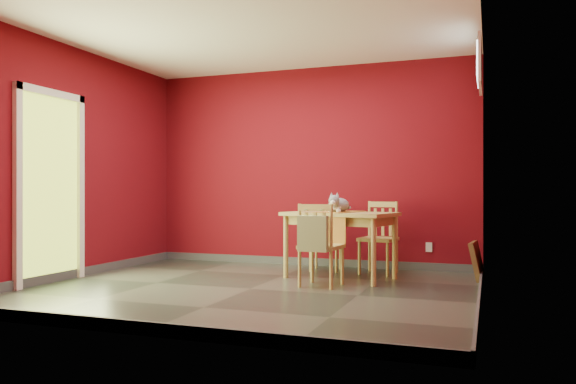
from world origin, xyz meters
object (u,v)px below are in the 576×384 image
(tote_bag, at_px, (313,233))
(picture_frame, at_px, (477,261))
(chair_near, at_px, (320,244))
(cat, at_px, (339,202))
(dining_table, at_px, (340,220))
(chair_far_left, at_px, (327,238))
(chair_far_right, at_px, (379,237))

(tote_bag, distance_m, picture_frame, 2.03)
(chair_near, relative_size, cat, 1.88)
(dining_table, xyz_separation_m, chair_far_left, (-0.34, 0.63, -0.26))
(dining_table, relative_size, chair_far_right, 1.53)
(tote_bag, bearing_deg, cat, 85.34)
(chair_far_left, xyz_separation_m, chair_far_right, (0.69, -0.05, 0.05))
(dining_table, height_order, chair_far_left, chair_far_left)
(chair_near, height_order, picture_frame, chair_near)
(tote_bag, distance_m, cat, 0.86)
(chair_far_left, relative_size, tote_bag, 1.83)
(chair_far_left, distance_m, chair_near, 1.27)
(chair_far_right, bearing_deg, chair_near, -109.17)
(cat, bearing_deg, dining_table, 78.04)
(chair_far_left, bearing_deg, cat, -63.04)
(chair_near, xyz_separation_m, picture_frame, (1.55, 1.03, -0.23))
(tote_bag, bearing_deg, chair_near, 87.09)
(tote_bag, bearing_deg, chair_far_left, 100.46)
(picture_frame, bearing_deg, tote_bag, -141.58)
(dining_table, bearing_deg, picture_frame, 15.76)
(dining_table, height_order, cat, cat)
(dining_table, xyz_separation_m, cat, (-0.01, -0.02, 0.21))
(chair_far_left, xyz_separation_m, tote_bag, (0.27, -1.45, 0.17))
(tote_bag, bearing_deg, picture_frame, 38.42)
(chair_far_right, height_order, cat, cat)
(tote_bag, xyz_separation_m, picture_frame, (1.56, 1.24, -0.36))
(chair_near, bearing_deg, chair_far_left, 102.69)
(chair_far_right, relative_size, chair_near, 1.01)
(picture_frame, bearing_deg, cat, -163.50)
(dining_table, bearing_deg, cat, -106.45)
(chair_near, bearing_deg, chair_far_right, 70.83)
(chair_near, height_order, tote_bag, chair_near)
(chair_far_left, distance_m, cat, 0.88)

